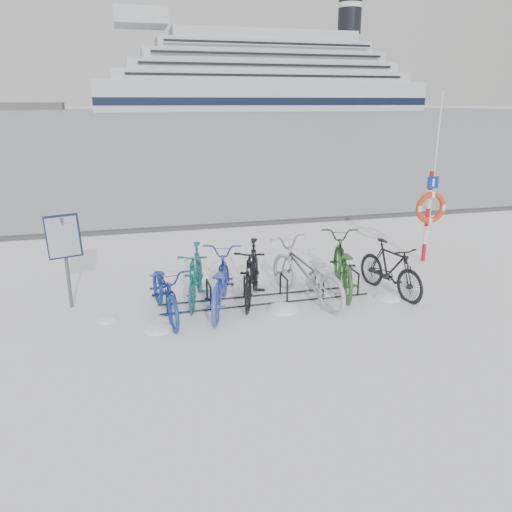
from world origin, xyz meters
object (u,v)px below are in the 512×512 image
at_px(info_board, 64,242).
at_px(lifebuoy_station, 430,208).
at_px(bike_rack, 266,291).
at_px(cruise_ferry, 262,80).

xyz_separation_m(info_board, lifebuoy_station, (7.81, 0.84, 0.04)).
bearing_deg(info_board, bike_rack, -25.93).
distance_m(lifebuoy_station, cruise_ferry, 203.83).
distance_m(bike_rack, lifebuoy_station, 4.63).
distance_m(bike_rack, cruise_ferry, 206.29).
bearing_deg(bike_rack, cruise_ferry, 74.93).
bearing_deg(lifebuoy_station, bike_rack, -162.14).
bearing_deg(cruise_ferry, lifebuoy_station, -104.01).
relative_size(info_board, lifebuoy_station, 0.45).
relative_size(bike_rack, info_board, 2.31).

